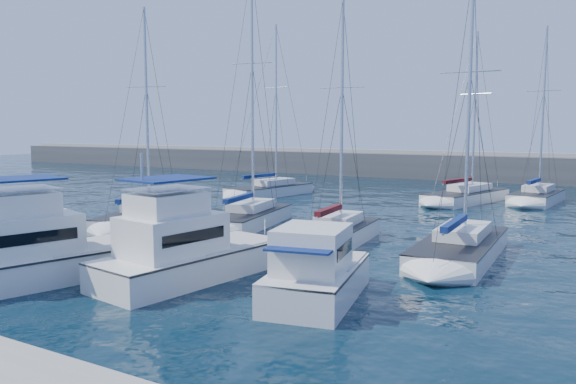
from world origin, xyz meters
The scene contains 12 objects.
ground centered at (0.00, 0.00, 0.00)m, with size 220.00×220.00×0.00m, color black.
breakwater centered at (0.00, 52.00, 1.05)m, with size 160.00×6.00×4.45m.
motor_yacht_port_inner centered at (-4.31, -4.29, 1.13)m, with size 5.61×8.87×4.69m.
motor_yacht_stbd_inner centered at (0.66, -1.29, 1.13)m, with size 4.46×8.77×4.69m.
motor_yacht_stbd_outer centered at (6.63, -1.12, 0.94)m, with size 3.89×6.24×3.20m.
sailboat_mid_a centered at (-10.29, 7.57, 0.51)m, with size 5.49×8.94×14.22m.
sailboat_mid_b centered at (-4.44, 10.89, 0.54)m, with size 4.51×8.85×16.67m.
sailboat_mid_c centered at (2.81, 8.79, 0.52)m, with size 3.63×7.48×13.46m.
sailboat_mid_d centered at (9.59, 8.32, 0.51)m, with size 3.41×9.29×14.24m.
sailboat_back_a centered at (-11.82, 25.43, 0.53)m, with size 4.69×9.50×16.06m.
sailboat_back_b centered at (5.13, 29.70, 0.51)m, with size 5.63×10.13×14.61m.
sailboat_back_c centered at (10.35, 32.19, 0.53)m, with size 3.87×8.00×14.99m.
Camera 1 is at (15.67, -18.71, 6.21)m, focal length 35.00 mm.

